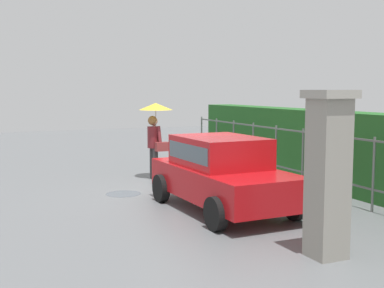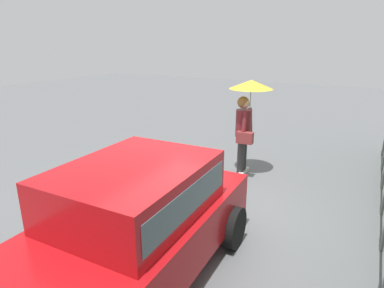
# 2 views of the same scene
# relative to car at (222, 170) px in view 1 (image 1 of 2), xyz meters

# --- Properties ---
(ground_plane) EXTENTS (40.00, 40.00, 0.00)m
(ground_plane) POSITION_rel_car_xyz_m (-1.51, 0.16, -0.80)
(ground_plane) COLOR slate
(car) EXTENTS (3.79, 1.97, 1.48)m
(car) POSITION_rel_car_xyz_m (0.00, 0.00, 0.00)
(car) COLOR #B71116
(car) RESTS_ON ground
(pedestrian) EXTENTS (0.91, 0.91, 2.07)m
(pedestrian) POSITION_rel_car_xyz_m (-3.90, -0.04, 0.68)
(pedestrian) COLOR #333333
(pedestrian) RESTS_ON ground
(gate_pillar) EXTENTS (0.60, 0.60, 2.42)m
(gate_pillar) POSITION_rel_car_xyz_m (3.19, 0.08, 0.44)
(gate_pillar) COLOR gray
(gate_pillar) RESTS_ON ground
(fence_section) EXTENTS (11.70, 0.05, 1.50)m
(fence_section) POSITION_rel_car_xyz_m (-0.96, 2.66, 0.02)
(fence_section) COLOR #59605B
(fence_section) RESTS_ON ground
(hedge_row) EXTENTS (12.65, 0.90, 1.90)m
(hedge_row) POSITION_rel_car_xyz_m (-0.96, 3.61, 0.15)
(hedge_row) COLOR #235B23
(hedge_row) RESTS_ON ground
(puddle_near) EXTENTS (0.82, 0.82, 0.00)m
(puddle_near) POSITION_rel_car_xyz_m (-2.30, -1.40, -0.80)
(puddle_near) COLOR #4C545B
(puddle_near) RESTS_ON ground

